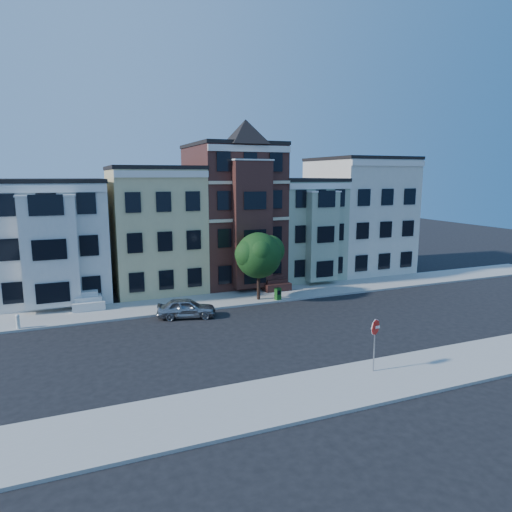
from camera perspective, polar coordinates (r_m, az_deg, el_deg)
name	(u,v)px	position (r m, az deg, el deg)	size (l,w,h in m)	color
ground	(308,328)	(29.52, 6.51, -8.89)	(120.00, 120.00, 0.00)	black
far_sidewalk	(260,296)	(36.40, 0.46, -5.04)	(60.00, 4.00, 0.15)	#9E9B93
near_sidewalk	(389,377)	(23.30, 16.27, -14.37)	(60.00, 4.00, 0.15)	#9E9B93
house_white	(52,240)	(39.30, -24.12, 1.78)	(8.00, 9.00, 9.00)	silver
house_yellow	(154,230)	(39.75, -12.58, 3.23)	(7.00, 9.00, 10.00)	#D2C185
house_brown	(232,215)	(41.38, -3.01, 5.11)	(7.00, 9.00, 12.00)	#42201A
house_green	(296,229)	(44.08, 5.03, 3.43)	(6.00, 9.00, 9.00)	#9DAD90
house_cream	(358,216)	(47.57, 12.60, 4.92)	(8.00, 9.00, 11.00)	silver
street_tree	(259,258)	(34.51, 0.32, -0.31)	(5.49, 5.49, 6.39)	#1E4819
parked_car	(186,308)	(31.50, -8.71, -6.45)	(1.58, 3.94, 1.34)	#92949A
newspaper_box	(278,294)	(35.07, 2.75, -4.74)	(0.41, 0.37, 0.92)	#1B581C
fire_hydrant	(18,323)	(32.23, -27.61, -7.41)	(0.26, 0.26, 0.73)	silver
stop_sign	(374,342)	(23.06, 14.59, -10.35)	(0.82, 0.11, 2.98)	#BB0905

